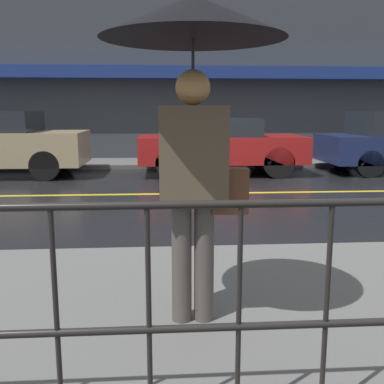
# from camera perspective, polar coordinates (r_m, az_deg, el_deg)

# --- Properties ---
(ground_plane) EXTENTS (80.00, 80.00, 0.00)m
(ground_plane) POSITION_cam_1_polar(r_m,az_deg,el_deg) (8.43, 5.19, -0.14)
(ground_plane) COLOR black
(sidewalk_near) EXTENTS (28.00, 2.96, 0.11)m
(sidewalk_near) POSITION_cam_1_polar(r_m,az_deg,el_deg) (3.67, 18.31, -13.85)
(sidewalk_near) COLOR #60605E
(sidewalk_near) RESTS_ON ground_plane
(sidewalk_far) EXTENTS (28.00, 1.82, 0.11)m
(sidewalk_far) POSITION_cam_1_polar(r_m,az_deg,el_deg) (12.85, 1.99, 3.76)
(sidewalk_far) COLOR #60605E
(sidewalk_far) RESTS_ON ground_plane
(lane_marking) EXTENTS (25.20, 0.12, 0.01)m
(lane_marking) POSITION_cam_1_polar(r_m,az_deg,el_deg) (8.42, 5.19, -0.12)
(lane_marking) COLOR gold
(lane_marking) RESTS_ON ground_plane
(building_storefront) EXTENTS (28.00, 0.85, 5.56)m
(building_storefront) POSITION_cam_1_polar(r_m,az_deg,el_deg) (13.85, 1.60, 15.49)
(building_storefront) COLOR #383D42
(building_storefront) RESTS_ON ground_plane
(pedestrian) EXTENTS (1.16, 1.16, 2.11)m
(pedestrian) POSITION_cam_1_polar(r_m,az_deg,el_deg) (2.90, 0.21, 16.35)
(pedestrian) COLOR #4C4742
(pedestrian) RESTS_ON sidewalk_near
(car_red) EXTENTS (3.92, 1.82, 1.34)m
(car_red) POSITION_cam_1_polar(r_m,az_deg,el_deg) (10.90, 3.49, 6.04)
(car_red) COLOR maroon
(car_red) RESTS_ON ground_plane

